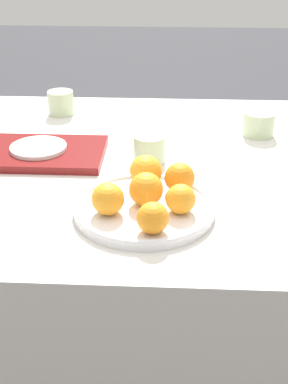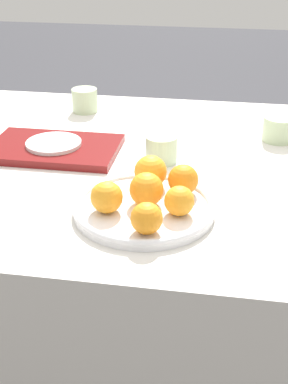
% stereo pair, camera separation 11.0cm
% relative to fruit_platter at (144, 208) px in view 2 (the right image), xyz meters
% --- Properties ---
extents(ground_plane, '(12.00, 12.00, 0.00)m').
position_rel_fruit_platter_xyz_m(ground_plane, '(-0.03, 0.27, -0.77)').
color(ground_plane, '#38383D').
extents(table, '(1.24, 1.04, 0.76)m').
position_rel_fruit_platter_xyz_m(table, '(-0.03, 0.27, -0.39)').
color(table, silver).
rests_on(table, ground_plane).
extents(fruit_platter, '(0.30, 0.30, 0.02)m').
position_rel_fruit_platter_xyz_m(fruit_platter, '(0.00, 0.00, 0.00)').
color(fruit_platter, silver).
rests_on(fruit_platter, table).
extents(orange_0, '(0.07, 0.07, 0.07)m').
position_rel_fruit_platter_xyz_m(orange_0, '(0.00, 0.01, 0.04)').
color(orange_0, orange).
rests_on(orange_0, fruit_platter).
extents(orange_1, '(0.07, 0.07, 0.07)m').
position_rel_fruit_platter_xyz_m(orange_1, '(-0.00, 0.09, 0.04)').
color(orange_1, orange).
rests_on(orange_1, fruit_platter).
extents(orange_2, '(0.06, 0.06, 0.06)m').
position_rel_fruit_platter_xyz_m(orange_2, '(0.02, -0.10, 0.04)').
color(orange_2, orange).
rests_on(orange_2, fruit_platter).
extents(orange_3, '(0.07, 0.07, 0.07)m').
position_rel_fruit_platter_xyz_m(orange_3, '(-0.07, -0.03, 0.04)').
color(orange_3, orange).
rests_on(orange_3, fruit_platter).
extents(orange_4, '(0.06, 0.06, 0.06)m').
position_rel_fruit_platter_xyz_m(orange_4, '(0.08, -0.02, 0.04)').
color(orange_4, orange).
rests_on(orange_4, fruit_platter).
extents(orange_5, '(0.07, 0.07, 0.07)m').
position_rel_fruit_platter_xyz_m(orange_5, '(0.07, 0.07, 0.04)').
color(orange_5, orange).
rests_on(orange_5, fruit_platter).
extents(serving_tray, '(0.34, 0.22, 0.02)m').
position_rel_fruit_platter_xyz_m(serving_tray, '(-0.29, 0.28, -0.00)').
color(serving_tray, maroon).
rests_on(serving_tray, table).
extents(side_plate, '(0.15, 0.15, 0.01)m').
position_rel_fruit_platter_xyz_m(side_plate, '(-0.29, 0.28, 0.01)').
color(side_plate, white).
rests_on(side_plate, serving_tray).
extents(cup_0, '(0.09, 0.09, 0.07)m').
position_rel_fruit_platter_xyz_m(cup_0, '(0.30, 0.46, 0.02)').
color(cup_0, '#B7CC9E').
rests_on(cup_0, table).
extents(cup_1, '(0.08, 0.08, 0.07)m').
position_rel_fruit_platter_xyz_m(cup_1, '(-0.00, 0.27, 0.02)').
color(cup_1, '#B7CC9E').
rests_on(cup_1, table).
extents(cup_2, '(0.08, 0.08, 0.07)m').
position_rel_fruit_platter_xyz_m(cup_2, '(-0.29, 0.61, 0.02)').
color(cup_2, '#B7CC9E').
rests_on(cup_2, table).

